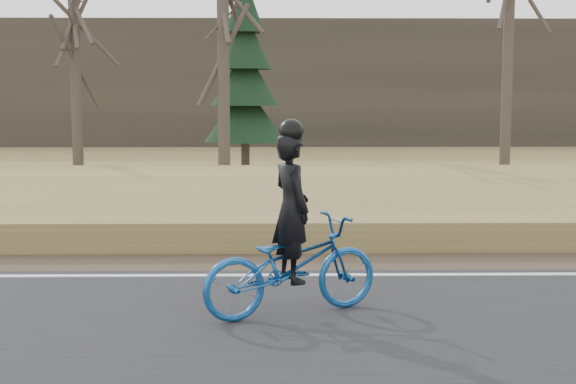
{
  "coord_description": "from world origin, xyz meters",
  "views": [
    {
      "loc": [
        -2.01,
        -9.85,
        2.32
      ],
      "look_at": [
        -1.84,
        0.5,
        1.1
      ],
      "focal_mm": 50.0,
      "sensor_mm": 36.0,
      "label": 1
    }
  ],
  "objects": [
    {
      "name": "cyclist",
      "position": [
        -1.84,
        -1.64,
        0.7
      ],
      "size": [
        2.07,
        1.44,
        2.05
      ],
      "rotation": [
        0.0,
        0.0,
        2.0
      ],
      "color": "#134A89",
      "rests_on": "road"
    },
    {
      "name": "treeline_backdrop",
      "position": [
        0.0,
        30.0,
        3.0
      ],
      "size": [
        120.0,
        4.0,
        6.0
      ],
      "primitive_type": "cube",
      "color": "#383328",
      "rests_on": "ground"
    },
    {
      "name": "bare_tree_near_left",
      "position": [
        -3.49,
        13.45,
        3.37
      ],
      "size": [
        0.36,
        0.36,
        6.73
      ],
      "primitive_type": "cylinder",
      "color": "#473E34",
      "rests_on": "ground"
    },
    {
      "name": "ground",
      "position": [
        0.0,
        0.0,
        0.0
      ],
      "size": [
        120.0,
        120.0,
        0.0
      ],
      "primitive_type": "plane",
      "color": "olive",
      "rests_on": "ground"
    },
    {
      "name": "bare_tree_center",
      "position": [
        5.95,
        17.7,
        4.4
      ],
      "size": [
        0.36,
        0.36,
        8.79
      ],
      "primitive_type": "cylinder",
      "color": "#473E34",
      "rests_on": "ground"
    },
    {
      "name": "edge_line",
      "position": [
        0.0,
        0.2,
        0.07
      ],
      "size": [
        120.0,
        0.12,
        0.01
      ],
      "primitive_type": "cube",
      "color": "silver",
      "rests_on": "road"
    },
    {
      "name": "shoulder",
      "position": [
        0.0,
        1.2,
        0.02
      ],
      "size": [
        120.0,
        1.6,
        0.04
      ],
      "primitive_type": "cube",
      "color": "#473A2B",
      "rests_on": "ground"
    },
    {
      "name": "ballast",
      "position": [
        0.0,
        8.0,
        0.23
      ],
      "size": [
        120.0,
        3.0,
        0.45
      ],
      "primitive_type": "cube",
      "color": "slate",
      "rests_on": "ground"
    },
    {
      "name": "embankment",
      "position": [
        0.0,
        4.2,
        0.22
      ],
      "size": [
        120.0,
        5.0,
        0.44
      ],
      "primitive_type": "cube",
      "color": "olive",
      "rests_on": "ground"
    },
    {
      "name": "railroad",
      "position": [
        0.0,
        8.0,
        0.53
      ],
      "size": [
        120.0,
        2.4,
        0.29
      ],
      "color": "black",
      "rests_on": "ballast"
    },
    {
      "name": "bare_tree_left",
      "position": [
        -8.62,
        17.07,
        3.6
      ],
      "size": [
        0.36,
        0.36,
        7.2
      ],
      "primitive_type": "cylinder",
      "color": "#473E34",
      "rests_on": "ground"
    },
    {
      "name": "road",
      "position": [
        0.0,
        -2.5,
        0.03
      ],
      "size": [
        120.0,
        6.0,
        0.06
      ],
      "primitive_type": "cube",
      "color": "black",
      "rests_on": "ground"
    },
    {
      "name": "conifer",
      "position": [
        -2.96,
        15.75,
        2.92
      ],
      "size": [
        2.6,
        2.6,
        6.16
      ],
      "color": "#473E34",
      "rests_on": "ground"
    }
  ]
}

